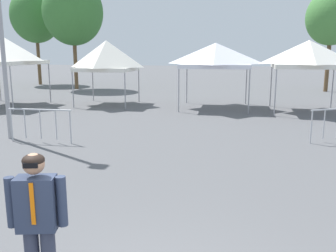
{
  "coord_description": "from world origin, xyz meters",
  "views": [
    {
      "loc": [
        1.12,
        -3.07,
        2.83
      ],
      "look_at": [
        -0.54,
        4.22,
        1.3
      ],
      "focal_mm": 39.12,
      "sensor_mm": 36.0,
      "label": 1
    }
  ],
  "objects_px": {
    "canopy_tent_center": "(2,50)",
    "canopy_tent_right_of_center": "(216,55)",
    "tree_behind_tents_center": "(73,12)",
    "tree_behind_tents_left": "(36,16)",
    "tree_behind_tents_right": "(332,18)",
    "crowd_barrier_by_lift": "(40,119)",
    "person_foreground": "(38,219)",
    "canopy_tent_behind_right": "(308,54)",
    "canopy_tent_far_right": "(107,56)"
  },
  "relations": [
    {
      "from": "canopy_tent_center",
      "to": "canopy_tent_right_of_center",
      "type": "relative_size",
      "value": 1.01
    },
    {
      "from": "tree_behind_tents_center",
      "to": "tree_behind_tents_left",
      "type": "xyz_separation_m",
      "value": [
        -4.89,
        2.87,
        0.12
      ]
    },
    {
      "from": "tree_behind_tents_right",
      "to": "crowd_barrier_by_lift",
      "type": "xyz_separation_m",
      "value": [
        -11.6,
        -18.04,
        -4.37
      ]
    },
    {
      "from": "person_foreground",
      "to": "tree_behind_tents_right",
      "type": "height_order",
      "value": "tree_behind_tents_right"
    },
    {
      "from": "person_foreground",
      "to": "tree_behind_tents_right",
      "type": "bearing_deg",
      "value": 73.42
    },
    {
      "from": "tree_behind_tents_left",
      "to": "canopy_tent_behind_right",
      "type": "bearing_deg",
      "value": -27.01
    },
    {
      "from": "canopy_tent_behind_right",
      "to": "tree_behind_tents_center",
      "type": "height_order",
      "value": "tree_behind_tents_center"
    },
    {
      "from": "crowd_barrier_by_lift",
      "to": "canopy_tent_center",
      "type": "bearing_deg",
      "value": 132.67
    },
    {
      "from": "tree_behind_tents_left",
      "to": "crowd_barrier_by_lift",
      "type": "height_order",
      "value": "tree_behind_tents_left"
    },
    {
      "from": "canopy_tent_right_of_center",
      "to": "crowd_barrier_by_lift",
      "type": "bearing_deg",
      "value": -118.5
    },
    {
      "from": "canopy_tent_behind_right",
      "to": "person_foreground",
      "type": "bearing_deg",
      "value": -107.46
    },
    {
      "from": "canopy_tent_behind_right",
      "to": "canopy_tent_right_of_center",
      "type": "bearing_deg",
      "value": 175.91
    },
    {
      "from": "canopy_tent_right_of_center",
      "to": "person_foreground",
      "type": "relative_size",
      "value": 2.02
    },
    {
      "from": "canopy_tent_center",
      "to": "canopy_tent_behind_right",
      "type": "bearing_deg",
      "value": 5.4
    },
    {
      "from": "tree_behind_tents_left",
      "to": "tree_behind_tents_right",
      "type": "distance_m",
      "value": 23.18
    },
    {
      "from": "crowd_barrier_by_lift",
      "to": "tree_behind_tents_left",
      "type": "bearing_deg",
      "value": 121.87
    },
    {
      "from": "person_foreground",
      "to": "tree_behind_tents_center",
      "type": "xyz_separation_m",
      "value": [
        -10.88,
        22.51,
        4.63
      ]
    },
    {
      "from": "tree_behind_tents_right",
      "to": "crowd_barrier_by_lift",
      "type": "height_order",
      "value": "tree_behind_tents_right"
    },
    {
      "from": "tree_behind_tents_center",
      "to": "tree_behind_tents_right",
      "type": "xyz_separation_m",
      "value": [
        18.27,
        2.32,
        -0.54
      ]
    },
    {
      "from": "tree_behind_tents_center",
      "to": "canopy_tent_right_of_center",
      "type": "bearing_deg",
      "value": -32.76
    },
    {
      "from": "tree_behind_tents_center",
      "to": "tree_behind_tents_left",
      "type": "height_order",
      "value": "tree_behind_tents_center"
    },
    {
      "from": "canopy_tent_center",
      "to": "canopy_tent_far_right",
      "type": "relative_size",
      "value": 1.07
    },
    {
      "from": "canopy_tent_behind_right",
      "to": "tree_behind_tents_center",
      "type": "distance_m",
      "value": 17.57
    },
    {
      "from": "tree_behind_tents_center",
      "to": "crowd_barrier_by_lift",
      "type": "height_order",
      "value": "tree_behind_tents_center"
    },
    {
      "from": "canopy_tent_far_right",
      "to": "tree_behind_tents_center",
      "type": "xyz_separation_m",
      "value": [
        -5.56,
        7.4,
        3.06
      ]
    },
    {
      "from": "canopy_tent_right_of_center",
      "to": "canopy_tent_behind_right",
      "type": "relative_size",
      "value": 1.07
    },
    {
      "from": "person_foreground",
      "to": "crowd_barrier_by_lift",
      "type": "xyz_separation_m",
      "value": [
        -4.2,
        6.79,
        -0.28
      ]
    },
    {
      "from": "canopy_tent_behind_right",
      "to": "tree_behind_tents_right",
      "type": "distance_m",
      "value": 10.52
    },
    {
      "from": "person_foreground",
      "to": "tree_behind_tents_center",
      "type": "relative_size",
      "value": 0.22
    },
    {
      "from": "canopy_tent_right_of_center",
      "to": "crowd_barrier_by_lift",
      "type": "distance_m",
      "value": 9.82
    },
    {
      "from": "canopy_tent_far_right",
      "to": "tree_behind_tents_right",
      "type": "xyz_separation_m",
      "value": [
        12.71,
        9.72,
        2.52
      ]
    },
    {
      "from": "canopy_tent_far_right",
      "to": "canopy_tent_behind_right",
      "type": "xyz_separation_m",
      "value": [
        10.02,
        -0.16,
        0.1
      ]
    },
    {
      "from": "tree_behind_tents_left",
      "to": "person_foreground",
      "type": "bearing_deg",
      "value": -58.15
    },
    {
      "from": "tree_behind_tents_right",
      "to": "person_foreground",
      "type": "bearing_deg",
      "value": -106.58
    },
    {
      "from": "tree_behind_tents_right",
      "to": "canopy_tent_center",
      "type": "bearing_deg",
      "value": -147.59
    },
    {
      "from": "canopy_tent_center",
      "to": "tree_behind_tents_left",
      "type": "distance_m",
      "value": 13.33
    },
    {
      "from": "canopy_tent_right_of_center",
      "to": "person_foreground",
      "type": "xyz_separation_m",
      "value": [
        -0.4,
        -15.26,
        -1.6
      ]
    },
    {
      "from": "tree_behind_tents_right",
      "to": "tree_behind_tents_center",
      "type": "bearing_deg",
      "value": -172.78
    },
    {
      "from": "person_foreground",
      "to": "tree_behind_tents_left",
      "type": "height_order",
      "value": "tree_behind_tents_left"
    },
    {
      "from": "canopy_tent_center",
      "to": "canopy_tent_right_of_center",
      "type": "bearing_deg",
      "value": 9.12
    },
    {
      "from": "person_foreground",
      "to": "tree_behind_tents_center",
      "type": "distance_m",
      "value": 25.43
    },
    {
      "from": "person_foreground",
      "to": "canopy_tent_far_right",
      "type": "bearing_deg",
      "value": 109.39
    },
    {
      "from": "crowd_barrier_by_lift",
      "to": "tree_behind_tents_right",
      "type": "bearing_deg",
      "value": 57.26
    },
    {
      "from": "canopy_tent_center",
      "to": "person_foreground",
      "type": "distance_m",
      "value": 17.17
    },
    {
      "from": "canopy_tent_center",
      "to": "crowd_barrier_by_lift",
      "type": "xyz_separation_m",
      "value": [
        6.21,
        -6.74,
        -2.14
      ]
    },
    {
      "from": "canopy_tent_far_right",
      "to": "tree_behind_tents_right",
      "type": "distance_m",
      "value": 16.2
    },
    {
      "from": "canopy_tent_center",
      "to": "canopy_tent_behind_right",
      "type": "relative_size",
      "value": 1.09
    },
    {
      "from": "canopy_tent_behind_right",
      "to": "crowd_barrier_by_lift",
      "type": "xyz_separation_m",
      "value": [
        -8.91,
        -8.17,
        -1.95
      ]
    },
    {
      "from": "canopy_tent_right_of_center",
      "to": "canopy_tent_behind_right",
      "type": "distance_m",
      "value": 4.32
    },
    {
      "from": "canopy_tent_center",
      "to": "canopy_tent_behind_right",
      "type": "height_order",
      "value": "canopy_tent_center"
    }
  ]
}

